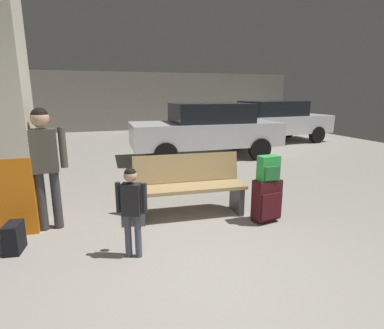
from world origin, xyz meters
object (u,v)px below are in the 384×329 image
(bench, at_px, (189,186))
(backpack_dark_floor, at_px, (13,238))
(suitcase, at_px, (267,200))
(parked_car_near, at_px, (206,129))
(structural_pillar, at_px, (4,108))
(parked_car_side, at_px, (274,120))
(backpack_bright, at_px, (269,168))
(adult, at_px, (44,156))
(child, at_px, (131,203))

(bench, bearing_deg, backpack_dark_floor, -167.70)
(suitcase, relative_size, parked_car_near, 0.15)
(structural_pillar, relative_size, backpack_dark_floor, 9.41)
(structural_pillar, distance_m, suitcase, 3.60)
(parked_car_side, bearing_deg, bench, -130.53)
(backpack_bright, bearing_deg, parked_car_side, 57.81)
(parked_car_near, bearing_deg, adult, -132.45)
(structural_pillar, distance_m, bench, 2.60)
(suitcase, distance_m, backpack_bright, 0.45)
(backpack_dark_floor, relative_size, parked_car_near, 0.08)
(suitcase, bearing_deg, bench, 149.71)
(structural_pillar, bearing_deg, parked_car_near, 43.19)
(backpack_bright, height_order, child, child)
(structural_pillar, relative_size, backpack_bright, 9.41)
(backpack_bright, relative_size, parked_car_side, 0.08)
(backpack_dark_floor, xyz_separation_m, parked_car_side, (7.20, 6.31, 0.64))
(bench, relative_size, backpack_bright, 4.78)
(backpack_dark_floor, relative_size, parked_car_side, 0.08)
(backpack_bright, xyz_separation_m, parked_car_side, (4.02, 6.38, 0.03))
(backpack_bright, relative_size, backpack_dark_floor, 1.00)
(backpack_bright, relative_size, adult, 0.21)
(structural_pillar, distance_m, parked_car_side, 9.24)
(bench, bearing_deg, parked_car_side, 49.47)
(bench, height_order, backpack_dark_floor, bench)
(suitcase, distance_m, parked_car_side, 7.56)
(backpack_bright, height_order, parked_car_side, parked_car_side)
(structural_pillar, xyz_separation_m, backpack_bright, (3.28, -0.77, -0.82))
(parked_car_side, bearing_deg, backpack_bright, -122.19)
(parked_car_side, bearing_deg, structural_pillar, -142.44)
(structural_pillar, xyz_separation_m, adult, (0.42, -0.16, -0.60))
(backpack_bright, height_order, backpack_dark_floor, backpack_bright)
(adult, height_order, parked_car_side, adult)
(child, distance_m, adult, 1.46)
(backpack_bright, xyz_separation_m, adult, (-2.86, 0.62, 0.21))
(parked_car_near, bearing_deg, parked_car_side, 29.57)
(adult, bearing_deg, bench, -1.70)
(bench, relative_size, parked_car_near, 0.39)
(suitcase, relative_size, adult, 0.38)
(suitcase, xyz_separation_m, parked_car_near, (0.68, 4.49, 0.48))
(bench, relative_size, suitcase, 2.69)
(structural_pillar, xyz_separation_m, bench, (2.32, -0.21, -1.15))
(backpack_dark_floor, distance_m, parked_car_near, 5.90)
(backpack_bright, xyz_separation_m, backpack_dark_floor, (-3.18, 0.08, -0.60))
(structural_pillar, distance_m, parked_car_near, 5.49)
(bench, bearing_deg, suitcase, -30.29)
(parked_car_side, bearing_deg, child, -130.99)
(bench, distance_m, parked_car_side, 7.67)
(suitcase, relative_size, child, 0.60)
(structural_pillar, bearing_deg, parked_car_side, 37.56)
(bench, distance_m, parked_car_near, 4.28)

